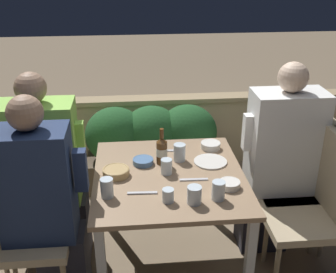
{
  "coord_description": "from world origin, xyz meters",
  "views": [
    {
      "loc": [
        -0.22,
        -2.23,
        1.99
      ],
      "look_at": [
        0.0,
        0.07,
        0.93
      ],
      "focal_mm": 45.0,
      "sensor_mm": 36.0,
      "label": 1
    }
  ],
  "objects_px": {
    "chair_right_near": "(321,200)",
    "person_green_blouse": "(47,172)",
    "chair_left_near": "(9,219)",
    "person_white_polo": "(278,161)",
    "chair_right_far": "(306,172)",
    "beer_bottle": "(162,150)",
    "chair_left_far": "(16,185)",
    "potted_plant": "(284,148)",
    "person_navy_jumper": "(45,205)"
  },
  "relations": [
    {
      "from": "chair_right_near",
      "to": "person_green_blouse",
      "type": "bearing_deg",
      "value": 168.04
    },
    {
      "from": "chair_left_near",
      "to": "person_white_polo",
      "type": "bearing_deg",
      "value": 12.18
    },
    {
      "from": "chair_right_far",
      "to": "beer_bottle",
      "type": "distance_m",
      "value": 1.02
    },
    {
      "from": "chair_left_far",
      "to": "beer_bottle",
      "type": "bearing_deg",
      "value": -2.59
    },
    {
      "from": "chair_left_near",
      "to": "beer_bottle",
      "type": "height_order",
      "value": "chair_left_near"
    },
    {
      "from": "chair_right_far",
      "to": "person_green_blouse",
      "type": "bearing_deg",
      "value": 179.52
    },
    {
      "from": "chair_right_far",
      "to": "potted_plant",
      "type": "relative_size",
      "value": 1.43
    },
    {
      "from": "chair_right_near",
      "to": "beer_bottle",
      "type": "xyz_separation_m",
      "value": [
        -0.95,
        0.31,
        0.23
      ]
    },
    {
      "from": "chair_left_far",
      "to": "beer_bottle",
      "type": "distance_m",
      "value": 0.97
    },
    {
      "from": "person_navy_jumper",
      "to": "potted_plant",
      "type": "xyz_separation_m",
      "value": [
        1.79,
        1.05,
        -0.24
      ]
    },
    {
      "from": "chair_left_near",
      "to": "chair_right_near",
      "type": "relative_size",
      "value": 1.0
    },
    {
      "from": "person_green_blouse",
      "to": "chair_right_far",
      "type": "bearing_deg",
      "value": -0.48
    },
    {
      "from": "person_green_blouse",
      "to": "potted_plant",
      "type": "relative_size",
      "value": 1.94
    },
    {
      "from": "person_navy_jumper",
      "to": "person_green_blouse",
      "type": "xyz_separation_m",
      "value": [
        -0.05,
        0.38,
        0.0
      ]
    },
    {
      "from": "person_green_blouse",
      "to": "person_white_polo",
      "type": "height_order",
      "value": "person_white_polo"
    },
    {
      "from": "chair_left_near",
      "to": "chair_right_far",
      "type": "distance_m",
      "value": 1.93
    },
    {
      "from": "potted_plant",
      "to": "person_navy_jumper",
      "type": "bearing_deg",
      "value": -149.69
    },
    {
      "from": "person_navy_jumper",
      "to": "beer_bottle",
      "type": "xyz_separation_m",
      "value": [
        0.69,
        0.34,
        0.14
      ]
    },
    {
      "from": "person_white_polo",
      "to": "beer_bottle",
      "type": "xyz_separation_m",
      "value": [
        -0.78,
        -0.03,
        0.13
      ]
    },
    {
      "from": "chair_left_near",
      "to": "potted_plant",
      "type": "distance_m",
      "value": 2.26
    },
    {
      "from": "chair_right_near",
      "to": "chair_right_far",
      "type": "distance_m",
      "value": 0.34
    },
    {
      "from": "person_green_blouse",
      "to": "chair_right_near",
      "type": "bearing_deg",
      "value": -11.96
    },
    {
      "from": "person_green_blouse",
      "to": "potted_plant",
      "type": "distance_m",
      "value": 1.97
    },
    {
      "from": "person_navy_jumper",
      "to": "chair_right_near",
      "type": "bearing_deg",
      "value": 0.76
    },
    {
      "from": "person_white_polo",
      "to": "beer_bottle",
      "type": "bearing_deg",
      "value": -177.94
    },
    {
      "from": "person_navy_jumper",
      "to": "person_white_polo",
      "type": "relative_size",
      "value": 0.97
    },
    {
      "from": "chair_left_far",
      "to": "chair_left_near",
      "type": "bearing_deg",
      "value": -83.13
    },
    {
      "from": "person_navy_jumper",
      "to": "person_green_blouse",
      "type": "height_order",
      "value": "person_green_blouse"
    },
    {
      "from": "chair_left_near",
      "to": "chair_right_far",
      "type": "xyz_separation_m",
      "value": [
        1.89,
        0.36,
        0.0
      ]
    },
    {
      "from": "chair_right_near",
      "to": "person_white_polo",
      "type": "height_order",
      "value": "person_white_polo"
    },
    {
      "from": "person_navy_jumper",
      "to": "chair_right_far",
      "type": "relative_size",
      "value": 1.34
    },
    {
      "from": "chair_right_far",
      "to": "beer_bottle",
      "type": "bearing_deg",
      "value": -178.37
    },
    {
      "from": "person_green_blouse",
      "to": "potted_plant",
      "type": "xyz_separation_m",
      "value": [
        1.83,
        0.67,
        -0.24
      ]
    },
    {
      "from": "chair_left_far",
      "to": "chair_right_far",
      "type": "height_order",
      "value": "same"
    },
    {
      "from": "person_green_blouse",
      "to": "chair_right_far",
      "type": "xyz_separation_m",
      "value": [
        1.73,
        -0.01,
        -0.09
      ]
    },
    {
      "from": "chair_left_far",
      "to": "potted_plant",
      "type": "xyz_separation_m",
      "value": [
        2.04,
        0.67,
        -0.15
      ]
    },
    {
      "from": "chair_left_far",
      "to": "person_white_polo",
      "type": "relative_size",
      "value": 0.72
    },
    {
      "from": "person_green_blouse",
      "to": "chair_right_near",
      "type": "relative_size",
      "value": 1.36
    },
    {
      "from": "person_green_blouse",
      "to": "chair_right_near",
      "type": "height_order",
      "value": "person_green_blouse"
    },
    {
      "from": "chair_left_near",
      "to": "chair_left_far",
      "type": "bearing_deg",
      "value": 96.87
    },
    {
      "from": "beer_bottle",
      "to": "chair_right_near",
      "type": "bearing_deg",
      "value": -18.34
    },
    {
      "from": "chair_right_far",
      "to": "beer_bottle",
      "type": "xyz_separation_m",
      "value": [
        -0.99,
        -0.03,
        0.23
      ]
    },
    {
      "from": "person_navy_jumper",
      "to": "person_white_polo",
      "type": "distance_m",
      "value": 1.52
    },
    {
      "from": "person_navy_jumper",
      "to": "chair_right_near",
      "type": "height_order",
      "value": "person_navy_jumper"
    },
    {
      "from": "chair_left_far",
      "to": "beer_bottle",
      "type": "height_order",
      "value": "chair_left_far"
    },
    {
      "from": "chair_right_far",
      "to": "person_white_polo",
      "type": "relative_size",
      "value": 0.72
    },
    {
      "from": "potted_plant",
      "to": "beer_bottle",
      "type": "bearing_deg",
      "value": -147.1
    },
    {
      "from": "chair_left_near",
      "to": "person_green_blouse",
      "type": "xyz_separation_m",
      "value": [
        0.16,
        0.38,
        0.09
      ]
    },
    {
      "from": "beer_bottle",
      "to": "potted_plant",
      "type": "distance_m",
      "value": 1.36
    },
    {
      "from": "chair_left_near",
      "to": "person_white_polo",
      "type": "relative_size",
      "value": 0.72
    }
  ]
}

